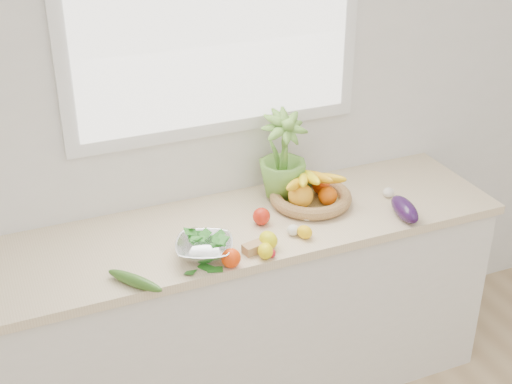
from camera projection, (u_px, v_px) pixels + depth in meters
name	position (u px, v px, depth m)	size (l,w,h in m)	color
back_wall	(216.00, 100.00, 3.03)	(4.50, 0.02, 2.70)	white
counter_cabinet	(244.00, 313.00, 3.21)	(2.20, 0.58, 0.86)	silver
countertop	(243.00, 228.00, 3.00)	(2.24, 0.62, 0.04)	beige
window_frame	(214.00, 6.00, 2.83)	(1.30, 0.03, 1.10)	white
window_pane	(216.00, 7.00, 2.81)	(1.18, 0.01, 0.98)	white
orange_loose	(231.00, 258.00, 2.69)	(0.08, 0.08, 0.08)	#FA3F07
lemon_a	(268.00, 240.00, 2.81)	(0.07, 0.09, 0.07)	yellow
lemon_b	(265.00, 251.00, 2.75)	(0.06, 0.08, 0.06)	yellow
lemon_c	(305.00, 232.00, 2.88)	(0.05, 0.07, 0.05)	yellow
apple	(261.00, 216.00, 2.98)	(0.07, 0.07, 0.07)	red
ginger	(257.00, 247.00, 2.80)	(0.12, 0.05, 0.04)	tan
garlic_a	(389.00, 193.00, 3.20)	(0.05, 0.05, 0.04)	white
garlic_b	(307.00, 215.00, 3.01)	(0.06, 0.06, 0.05)	beige
garlic_c	(293.00, 230.00, 2.91)	(0.05, 0.05, 0.04)	white
eggplant	(405.00, 209.00, 3.02)	(0.08, 0.21, 0.08)	#28103A
cucumber	(135.00, 281.00, 2.59)	(0.05, 0.25, 0.05)	#2B5519
radish	(271.00, 253.00, 2.76)	(0.03, 0.03, 0.03)	red
potted_herb	(283.00, 154.00, 3.10)	(0.22, 0.22, 0.39)	#629837
fruit_basket	(310.00, 193.00, 3.13)	(0.42, 0.42, 0.19)	tan
colander_with_spinach	(204.00, 245.00, 2.73)	(0.29, 0.29, 0.12)	silver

